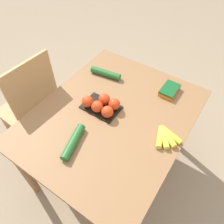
{
  "coord_description": "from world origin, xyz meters",
  "views": [
    {
      "loc": [
        -0.77,
        -0.52,
        1.86
      ],
      "look_at": [
        0.0,
        0.0,
        0.77
      ],
      "focal_mm": 35.0,
      "sensor_mm": 36.0,
      "label": 1
    }
  ],
  "objects_px": {
    "carrot_bag": "(170,90)",
    "cucumber_near": "(106,73)",
    "cucumber_far": "(73,142)",
    "banana_bunch": "(165,136)",
    "chair": "(33,107)",
    "tomato_pack": "(102,105)"
  },
  "relations": [
    {
      "from": "cucumber_near",
      "to": "banana_bunch",
      "type": "bearing_deg",
      "value": -113.28
    },
    {
      "from": "tomato_pack",
      "to": "cucumber_far",
      "type": "bearing_deg",
      "value": -176.25
    },
    {
      "from": "cucumber_near",
      "to": "tomato_pack",
      "type": "bearing_deg",
      "value": -148.96
    },
    {
      "from": "tomato_pack",
      "to": "cucumber_near",
      "type": "xyz_separation_m",
      "value": [
        0.3,
        0.18,
        -0.02
      ]
    },
    {
      "from": "chair",
      "to": "banana_bunch",
      "type": "xyz_separation_m",
      "value": [
        0.17,
        -1.06,
        0.24
      ]
    },
    {
      "from": "cucumber_far",
      "to": "banana_bunch",
      "type": "bearing_deg",
      "value": -51.25
    },
    {
      "from": "chair",
      "to": "carrot_bag",
      "type": "bearing_deg",
      "value": 124.49
    },
    {
      "from": "carrot_bag",
      "to": "cucumber_far",
      "type": "relative_size",
      "value": 0.65
    },
    {
      "from": "chair",
      "to": "tomato_pack",
      "type": "height_order",
      "value": "chair"
    },
    {
      "from": "chair",
      "to": "banana_bunch",
      "type": "relative_size",
      "value": 6.04
    },
    {
      "from": "carrot_bag",
      "to": "tomato_pack",
      "type": "bearing_deg",
      "value": 142.81
    },
    {
      "from": "chair",
      "to": "tomato_pack",
      "type": "xyz_separation_m",
      "value": [
        0.15,
        -0.61,
        0.27
      ]
    },
    {
      "from": "chair",
      "to": "carrot_bag",
      "type": "height_order",
      "value": "chair"
    },
    {
      "from": "carrot_bag",
      "to": "cucumber_near",
      "type": "height_order",
      "value": "cucumber_near"
    },
    {
      "from": "tomato_pack",
      "to": "cucumber_far",
      "type": "xyz_separation_m",
      "value": [
        -0.32,
        -0.02,
        -0.02
      ]
    },
    {
      "from": "cucumber_near",
      "to": "chair",
      "type": "bearing_deg",
      "value": 136.33
    },
    {
      "from": "banana_bunch",
      "to": "carrot_bag",
      "type": "bearing_deg",
      "value": 20.87
    },
    {
      "from": "chair",
      "to": "banana_bunch",
      "type": "distance_m",
      "value": 1.1
    },
    {
      "from": "carrot_bag",
      "to": "cucumber_far",
      "type": "distance_m",
      "value": 0.78
    },
    {
      "from": "cucumber_near",
      "to": "cucumber_far",
      "type": "height_order",
      "value": "same"
    },
    {
      "from": "chair",
      "to": "carrot_bag",
      "type": "distance_m",
      "value": 1.1
    },
    {
      "from": "chair",
      "to": "tomato_pack",
      "type": "bearing_deg",
      "value": 107.0
    }
  ]
}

